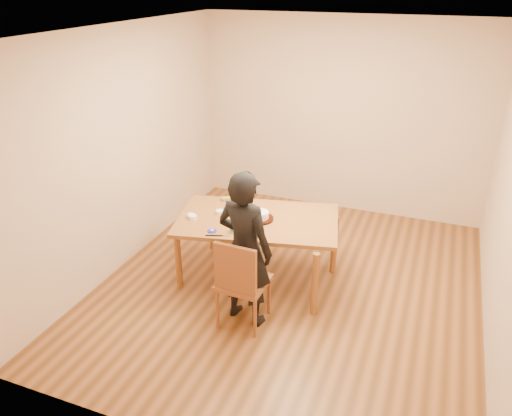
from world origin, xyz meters
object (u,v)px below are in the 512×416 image
(cake, at_px, (260,215))
(person, at_px, (245,249))
(dining_table, at_px, (258,220))
(cake_plate, at_px, (260,219))
(dining_chair, at_px, (243,282))

(cake, distance_m, person, 0.73)
(dining_table, distance_m, cake_plate, 0.05)
(dining_table, bearing_deg, cake_plate, -37.19)
(dining_chair, height_order, cake_plate, cake_plate)
(dining_table, height_order, person, person)
(dining_table, distance_m, cake, 0.08)
(person, bearing_deg, dining_chair, 101.40)
(dining_chair, relative_size, cake, 2.36)
(dining_table, bearing_deg, person, -90.76)
(dining_chair, distance_m, person, 0.35)
(dining_table, relative_size, person, 1.08)
(dining_table, height_order, cake_plate, cake_plate)
(cake, bearing_deg, cake_plate, 0.00)
(dining_table, xyz_separation_m, cake_plate, (0.03, -0.01, 0.03))
(cake_plate, relative_size, cake, 1.53)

